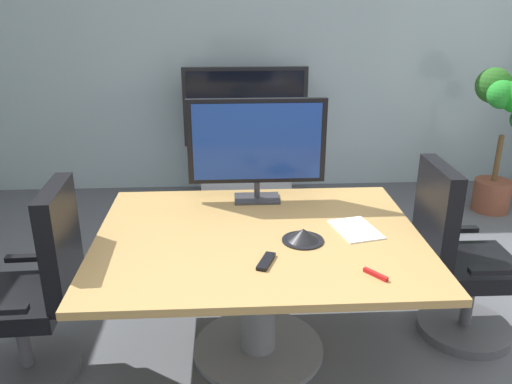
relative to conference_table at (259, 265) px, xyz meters
The scene contains 12 objects.
ground_plane 0.58m from the conference_table, ahead, with size 7.10×7.10×0.00m, color #515459.
wall_back_glass_partition 2.97m from the conference_table, 87.62° to the left, with size 6.10×0.10×2.80m, color #9EB2B7.
conference_table is the anchor object (origin of this frame).
office_chair_left 1.20m from the conference_table, behind, with size 0.60×0.58×1.09m.
office_chair_right 1.19m from the conference_table, ahead, with size 0.60×0.57×1.09m.
tv_monitor 0.75m from the conference_table, 87.73° to the left, with size 0.84×0.18×0.64m.
wall_display_unit 2.50m from the conference_table, 89.49° to the left, with size 1.20×0.36×1.31m.
potted_plant 3.08m from the conference_table, 40.41° to the left, with size 0.58×0.52×1.34m.
conference_phone 0.33m from the conference_table, 21.05° to the right, with size 0.22×0.22×0.07m.
remote_control 0.37m from the conference_table, 86.90° to the right, with size 0.05×0.17×0.02m, color black.
whiteboard_marker 0.72m from the conference_table, 42.53° to the right, with size 0.13×0.02×0.02m, color red.
paper_notepad 0.57m from the conference_table, ahead, with size 0.21×0.30×0.01m, color white.
Camera 1 is at (-0.27, -2.53, 1.98)m, focal length 36.68 mm.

